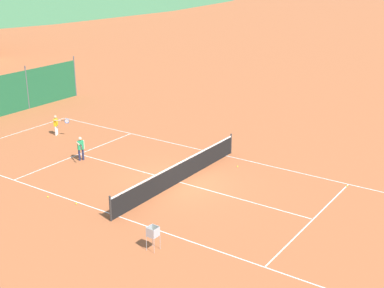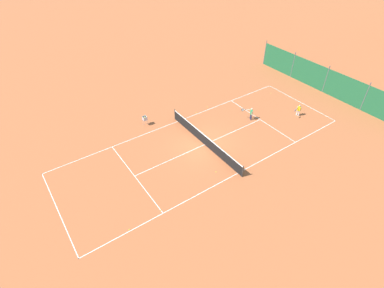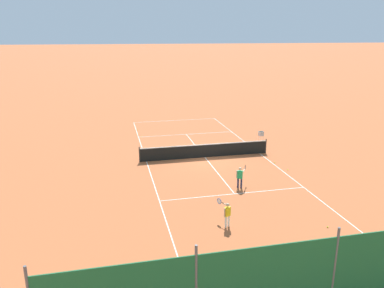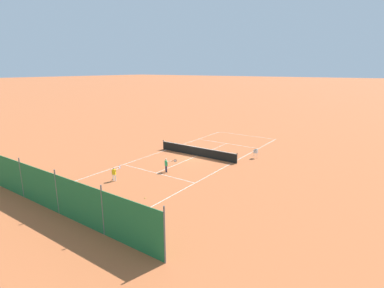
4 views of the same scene
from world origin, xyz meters
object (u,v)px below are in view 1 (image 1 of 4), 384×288
(tennis_ball_alley_left, at_px, (347,186))
(ball_hopper, at_px, (153,233))
(player_near_service, at_px, (57,124))
(tennis_ball_near_corner, at_px, (238,166))
(tennis_net, at_px, (179,172))
(tennis_ball_far_corner, at_px, (48,197))
(tennis_ball_alley_right, at_px, (76,203))
(player_far_baseline, at_px, (81,147))

(tennis_ball_alley_left, height_order, ball_hopper, ball_hopper)
(player_near_service, bearing_deg, tennis_ball_near_corner, -81.84)
(tennis_net, xyz_separation_m, ball_hopper, (-5.31, -2.69, 0.16))
(tennis_ball_far_corner, xyz_separation_m, tennis_ball_alley_right, (0.23, -1.45, 0.00))
(player_near_service, distance_m, tennis_ball_alley_left, 16.29)
(tennis_ball_alley_right, bearing_deg, tennis_ball_far_corner, 99.04)
(player_far_baseline, height_order, tennis_ball_alley_right, player_far_baseline)
(player_near_service, bearing_deg, tennis_net, -98.89)
(player_near_service, relative_size, tennis_ball_near_corner, 17.61)
(tennis_ball_alley_left, xyz_separation_m, tennis_ball_alley_right, (-8.08, 8.63, 0.00))
(player_far_baseline, height_order, tennis_ball_alley_left, player_far_baseline)
(tennis_ball_far_corner, relative_size, tennis_ball_alley_right, 1.00)
(tennis_net, height_order, player_far_baseline, player_far_baseline)
(tennis_ball_alley_left, bearing_deg, tennis_ball_far_corner, 129.49)
(tennis_net, distance_m, player_near_service, 9.81)
(tennis_ball_alley_left, xyz_separation_m, tennis_ball_near_corner, (-0.73, 5.17, 0.00))
(tennis_net, relative_size, player_near_service, 7.90)
(tennis_ball_alley_right, height_order, ball_hopper, ball_hopper)
(tennis_ball_alley_right, relative_size, ball_hopper, 0.07)
(ball_hopper, bearing_deg, tennis_ball_alley_right, 77.87)
(tennis_ball_alley_left, bearing_deg, player_far_baseline, 109.98)
(tennis_ball_far_corner, xyz_separation_m, ball_hopper, (-0.82, -6.34, 0.63))
(tennis_net, bearing_deg, tennis_ball_alley_left, -59.28)
(player_near_service, xyz_separation_m, ball_hopper, (-6.83, -12.37, -0.02))
(tennis_net, distance_m, ball_hopper, 5.95)
(tennis_ball_near_corner, bearing_deg, tennis_ball_alley_right, 154.80)
(tennis_ball_alley_right, bearing_deg, ball_hopper, -102.13)
(tennis_ball_near_corner, bearing_deg, tennis_ball_alley_left, -81.95)
(player_near_service, relative_size, tennis_ball_far_corner, 17.61)
(tennis_net, relative_size, tennis_ball_near_corner, 139.09)
(tennis_ball_alley_left, bearing_deg, ball_hopper, 157.72)
(tennis_ball_far_corner, relative_size, ball_hopper, 0.07)
(tennis_ball_far_corner, bearing_deg, tennis_net, -39.16)
(tennis_ball_alley_right, bearing_deg, player_far_baseline, 42.92)
(player_near_service, bearing_deg, tennis_ball_far_corner, -134.89)
(player_near_service, relative_size, tennis_ball_alley_right, 17.61)
(tennis_ball_alley_left, relative_size, ball_hopper, 0.07)
(ball_hopper, bearing_deg, tennis_ball_alley_left, -22.28)
(tennis_ball_near_corner, relative_size, tennis_ball_alley_right, 1.00)
(tennis_net, height_order, player_near_service, player_near_service)
(tennis_net, bearing_deg, tennis_ball_far_corner, 140.84)
(player_far_baseline, bearing_deg, tennis_ball_near_corner, -62.07)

